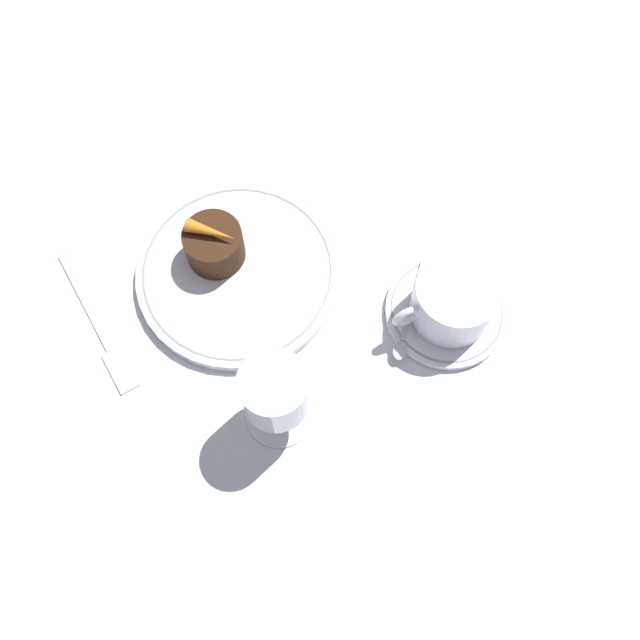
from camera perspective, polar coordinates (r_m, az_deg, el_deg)
The scene contains 9 objects.
ground_plane at distance 0.83m, azimuth -6.89°, elevation 2.37°, with size 3.00×3.00×0.00m, color white.
dinner_plate at distance 0.83m, azimuth -6.27°, elevation 3.57°, with size 0.22×0.22×0.01m.
saucer at distance 0.82m, azimuth 9.62°, elevation 0.68°, with size 0.13×0.13×0.01m.
coffee_cup at distance 0.79m, azimuth 10.15°, elevation 1.56°, with size 0.11×0.09×0.06m.
spoon at distance 0.80m, azimuth 6.72°, elevation -0.02°, with size 0.08×0.10×0.00m.
wine_glass at distance 0.70m, azimuth -3.83°, elevation -5.77°, with size 0.07×0.07×0.12m.
fork at distance 0.84m, azimuth -16.22°, elevation -1.17°, with size 0.04×0.18×0.01m.
dessert_cake at distance 0.82m, azimuth -8.03°, elevation 5.70°, with size 0.06×0.06×0.04m.
carrot_garnish at distance 0.79m, azimuth -8.32°, elevation 6.69°, with size 0.05×0.05×0.02m.
Camera 1 is at (0.03, 0.35, 0.75)m, focal length 42.00 mm.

